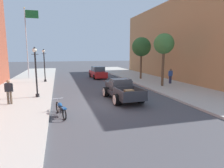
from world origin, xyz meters
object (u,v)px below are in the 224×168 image
object	(u,v)px
hotrod_truck_gunmetal	(121,89)
flagpole	(28,36)
pedestrian_sidewalk_left	(9,90)
street_tree_nearest	(164,44)
motorcycle_parked	(61,109)
street_lamp_near	(36,68)
street_tree_second	(141,47)
pedestrian_sidewalk_right	(170,75)
street_lamp_far	(44,63)
car_background_red	(98,73)

from	to	relation	value
hotrod_truck_gunmetal	flagpole	size ratio (longest dim) A/B	0.55
pedestrian_sidewalk_left	street_tree_nearest	size ratio (longest dim) A/B	0.31
hotrod_truck_gunmetal	motorcycle_parked	distance (m)	5.44
street_lamp_near	flagpole	world-z (taller)	flagpole
motorcycle_parked	flagpole	world-z (taller)	flagpole
street_tree_nearest	street_tree_second	bearing A→B (deg)	88.16
hotrod_truck_gunmetal	flagpole	xyz separation A→B (m)	(-8.23, 14.05, 5.02)
pedestrian_sidewalk_right	street_lamp_near	distance (m)	14.09
flagpole	street_tree_second	xyz separation A→B (m)	(14.18, -4.43, -1.49)
street_lamp_far	pedestrian_sidewalk_left	bearing A→B (deg)	-99.37
car_background_red	street_tree_second	bearing A→B (deg)	-31.38
pedestrian_sidewalk_left	pedestrian_sidewalk_right	xyz separation A→B (m)	(15.25, 4.85, 0.00)
street_tree_nearest	motorcycle_parked	bearing A→B (deg)	-146.91
street_tree_second	hotrod_truck_gunmetal	bearing A→B (deg)	-121.74
street_lamp_far	street_tree_second	xyz separation A→B (m)	(12.10, -0.50, 1.89)
hotrod_truck_gunmetal	street_lamp_near	size ratio (longest dim) A/B	1.30
pedestrian_sidewalk_left	street_lamp_far	distance (m)	10.26
street_lamp_near	street_lamp_far	size ratio (longest dim) A/B	1.00
pedestrian_sidewalk_right	street_lamp_far	world-z (taller)	street_lamp_far
car_background_red	flagpole	world-z (taller)	flagpole
pedestrian_sidewalk_left	street_tree_nearest	world-z (taller)	street_tree_nearest
motorcycle_parked	car_background_red	size ratio (longest dim) A/B	0.47
pedestrian_sidewalk_right	pedestrian_sidewalk_left	bearing A→B (deg)	-162.36
pedestrian_sidewalk_right	street_lamp_near	bearing A→B (deg)	-167.21
pedestrian_sidewalk_right	street_lamp_near	size ratio (longest dim) A/B	0.43
flagpole	street_tree_second	world-z (taller)	flagpole
car_background_red	street_lamp_far	size ratio (longest dim) A/B	1.14
flagpole	street_lamp_far	bearing A→B (deg)	-62.11
hotrod_truck_gunmetal	car_background_red	distance (m)	12.79
street_lamp_far	street_tree_nearest	bearing A→B (deg)	-28.10
pedestrian_sidewalk_right	flagpole	size ratio (longest dim) A/B	0.18
car_background_red	flagpole	size ratio (longest dim) A/B	0.48
pedestrian_sidewalk_right	street_tree_second	distance (m)	5.87
flagpole	street_tree_second	bearing A→B (deg)	-17.36
hotrod_truck_gunmetal	motorcycle_parked	xyz separation A→B (m)	(-4.55, -2.97, -0.31)
car_background_red	flagpole	bearing A→B (deg)	171.93
pedestrian_sidewalk_right	motorcycle_parked	bearing A→B (deg)	-146.65
street_tree_second	street_tree_nearest	bearing A→B (deg)	-91.84
flagpole	street_tree_nearest	size ratio (longest dim) A/B	1.72
flagpole	motorcycle_parked	bearing A→B (deg)	-77.79
street_lamp_far	flagpole	distance (m)	5.59
hotrod_truck_gunmetal	pedestrian_sidewalk_left	distance (m)	7.82
motorcycle_parked	street_lamp_near	bearing A→B (deg)	109.42
pedestrian_sidewalk_left	street_lamp_near	xyz separation A→B (m)	(1.57, 1.75, 1.30)
hotrod_truck_gunmetal	street_lamp_near	bearing A→B (deg)	163.73
street_lamp_near	flagpole	xyz separation A→B (m)	(-1.99, 12.23, 3.39)
street_tree_nearest	street_tree_second	world-z (taller)	street_tree_second
pedestrian_sidewalk_right	flagpole	world-z (taller)	flagpole
pedestrian_sidewalk_right	street_tree_second	bearing A→B (deg)	107.71
pedestrian_sidewalk_left	flagpole	size ratio (longest dim) A/B	0.18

